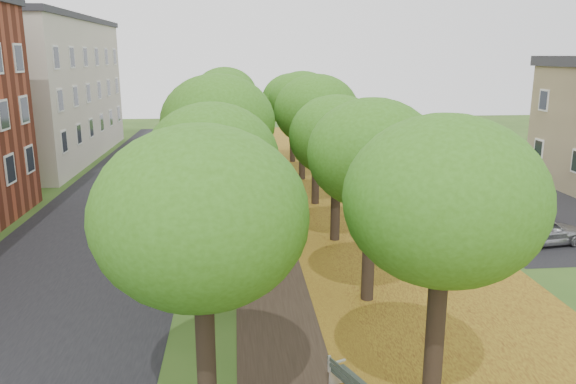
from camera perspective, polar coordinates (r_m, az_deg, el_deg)
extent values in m
cube|color=black|center=(27.24, -17.86, -3.24)|extent=(8.00, 70.00, 0.01)
cube|color=black|center=(26.61, -1.88, -2.96)|extent=(3.20, 70.00, 0.01)
cube|color=#A1851D|center=(27.34, 8.64, -2.64)|extent=(7.50, 70.00, 0.01)
cube|color=black|center=(31.34, 23.47, -1.53)|extent=(9.00, 16.00, 0.01)
cylinder|color=black|center=(12.06, -8.32, -16.26)|extent=(0.40, 0.40, 3.30)
ellipsoid|color=#326515|center=(10.88, -8.87, -2.32)|extent=(4.23, 4.23, 3.59)
cylinder|color=black|center=(17.51, -7.37, -6.41)|extent=(0.40, 0.40, 3.30)
ellipsoid|color=#326515|center=(16.72, -7.68, 3.37)|extent=(4.23, 4.23, 3.59)
cylinder|color=black|center=(23.24, -6.89, -1.31)|extent=(0.40, 0.40, 3.30)
ellipsoid|color=#326515|center=(22.65, -7.11, 6.10)|extent=(4.23, 4.23, 3.59)
cylinder|color=black|center=(29.07, -6.60, 1.76)|extent=(0.40, 0.40, 3.30)
ellipsoid|color=#326515|center=(28.60, -6.77, 7.69)|extent=(4.23, 4.23, 3.59)
cylinder|color=black|center=(34.96, -6.41, 3.80)|extent=(0.40, 0.40, 3.30)
ellipsoid|color=#326515|center=(34.57, -6.55, 8.74)|extent=(4.23, 4.23, 3.59)
cylinder|color=black|center=(40.89, -6.28, 5.24)|extent=(0.40, 0.40, 3.30)
ellipsoid|color=#326515|center=(40.55, -6.39, 9.47)|extent=(4.23, 4.23, 3.59)
cylinder|color=black|center=(12.72, 14.62, -14.91)|extent=(0.40, 0.40, 3.30)
ellipsoid|color=#326515|center=(11.60, 15.52, -1.65)|extent=(4.23, 4.23, 3.59)
cylinder|color=black|center=(17.97, 8.19, -5.91)|extent=(0.40, 0.40, 3.30)
ellipsoid|color=#326515|center=(17.20, 8.54, 3.63)|extent=(4.23, 4.23, 3.59)
cylinder|color=black|center=(23.58, 4.85, -1.03)|extent=(0.40, 0.40, 3.30)
ellipsoid|color=#326515|center=(23.00, 5.00, 6.27)|extent=(4.23, 4.23, 3.59)
cylinder|color=black|center=(29.35, 2.81, 1.95)|extent=(0.40, 0.40, 3.30)
ellipsoid|color=#326515|center=(28.88, 2.88, 7.83)|extent=(4.23, 4.23, 3.59)
cylinder|color=black|center=(35.19, 1.44, 3.94)|extent=(0.40, 0.40, 3.30)
ellipsoid|color=#326515|center=(34.81, 1.47, 8.85)|extent=(4.23, 4.23, 3.59)
cylinder|color=black|center=(41.08, 0.46, 5.37)|extent=(0.40, 0.40, 3.30)
ellipsoid|color=#326515|center=(40.75, 0.47, 9.58)|extent=(4.23, 4.23, 3.59)
cube|color=beige|center=(46.20, -25.26, 9.19)|extent=(10.00, 20.00, 10.00)
cube|color=#2D2D33|center=(46.19, -25.95, 15.60)|extent=(10.30, 20.30, 0.40)
cube|color=#2C372D|center=(13.48, 6.98, -18.82)|extent=(1.06, 1.71, 0.04)
cube|color=#2C372D|center=(13.23, 6.12, -18.21)|extent=(0.70, 1.55, 0.24)
cube|color=silver|center=(14.12, 5.06, -18.13)|extent=(0.45, 0.24, 0.42)
cube|color=silver|center=(13.93, 5.10, -16.82)|extent=(0.41, 0.22, 0.04)
imported|color=#9D9DA1|center=(25.46, 24.38, -3.56)|extent=(3.79, 1.98, 1.23)
imported|color=maroon|center=(28.68, 20.69, -1.12)|extent=(4.65, 2.43, 1.46)
imported|color=#35353A|center=(31.21, 18.43, 0.21)|extent=(5.32, 3.32, 1.44)
imported|color=white|center=(33.02, 17.05, 0.89)|extent=(5.01, 3.19, 1.29)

